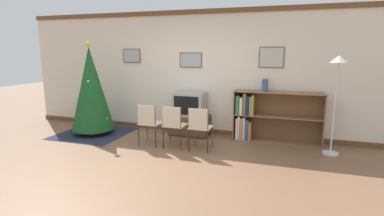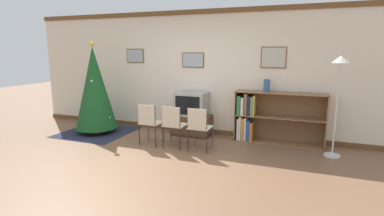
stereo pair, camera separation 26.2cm
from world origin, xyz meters
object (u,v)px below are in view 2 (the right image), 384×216
object	(u,v)px
folding_chair_right	(199,126)
tv_console	(191,125)
christmas_tree	(95,88)
bookshelf	(264,117)
folding_chair_left	(149,122)
vase	(267,85)
standing_lamp	(339,80)
television	(191,104)
folding_chair_center	(173,124)

from	to	relation	value
folding_chair_right	tv_console	bearing A→B (deg)	118.46
christmas_tree	bookshelf	world-z (taller)	christmas_tree
folding_chair_left	vase	world-z (taller)	vase
folding_chair_left	vase	xyz separation A→B (m)	(2.09, 1.03, 0.69)
standing_lamp	christmas_tree	bearing A→B (deg)	-177.65
television	folding_chair_center	size ratio (longest dim) A/B	0.81
tv_console	television	size ratio (longest dim) A/B	1.29
folding_chair_left	folding_chair_center	world-z (taller)	same
tv_console	standing_lamp	world-z (taller)	standing_lamp
television	vase	xyz separation A→B (m)	(1.57, 0.08, 0.46)
standing_lamp	tv_console	bearing A→B (deg)	172.65
standing_lamp	folding_chair_center	bearing A→B (deg)	-168.19
television	folding_chair_right	distance (m)	1.10
bookshelf	standing_lamp	distance (m)	1.59
tv_console	christmas_tree	bearing A→B (deg)	-164.90
folding_chair_left	bookshelf	bearing A→B (deg)	26.67
folding_chair_left	standing_lamp	size ratio (longest dim) A/B	0.47
christmas_tree	television	bearing A→B (deg)	15.03
folding_chair_center	vase	xyz separation A→B (m)	(1.57, 1.03, 0.69)
folding_chair_left	vase	size ratio (longest dim) A/B	3.25
bookshelf	tv_console	bearing A→B (deg)	-176.97
television	folding_chair_left	bearing A→B (deg)	-118.53
vase	standing_lamp	size ratio (longest dim) A/B	0.14
television	standing_lamp	size ratio (longest dim) A/B	0.38
bookshelf	christmas_tree	bearing A→B (deg)	-169.92
vase	bookshelf	bearing A→B (deg)	176.18
christmas_tree	folding_chair_left	world-z (taller)	christmas_tree
christmas_tree	bookshelf	distance (m)	3.72
tv_console	folding_chair_right	distance (m)	1.11
tv_console	television	bearing A→B (deg)	-90.00
christmas_tree	standing_lamp	world-z (taller)	christmas_tree
folding_chair_left	standing_lamp	bearing A→B (deg)	10.02
standing_lamp	folding_chair_left	bearing A→B (deg)	-169.98
television	folding_chair_right	bearing A→B (deg)	-61.47
television	folding_chair_right	world-z (taller)	television
vase	folding_chair_center	bearing A→B (deg)	-146.72
folding_chair_center	vase	world-z (taller)	vase
bookshelf	vase	bearing A→B (deg)	-3.82
tv_console	folding_chair_center	size ratio (longest dim) A/B	1.04
tv_console	standing_lamp	bearing A→B (deg)	-7.35
television	bookshelf	xyz separation A→B (m)	(1.54, 0.08, -0.19)
bookshelf	vase	size ratio (longest dim) A/B	6.92
folding_chair_right	standing_lamp	bearing A→B (deg)	14.35
folding_chair_right	television	bearing A→B (deg)	118.53
television	folding_chair_left	distance (m)	1.10
standing_lamp	television	bearing A→B (deg)	172.70
television	standing_lamp	world-z (taller)	standing_lamp
folding_chair_right	bookshelf	world-z (taller)	bookshelf
christmas_tree	television	size ratio (longest dim) A/B	3.04
folding_chair_left	folding_chair_center	distance (m)	0.52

